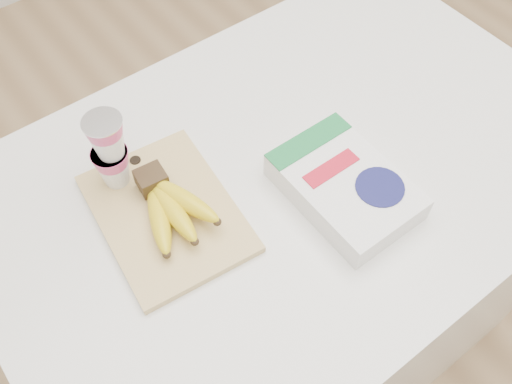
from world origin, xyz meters
TOP-DOWN VIEW (x-y plane):
  - table at (0.00, 0.00)m, footprint 1.14×0.76m
  - cutting_board at (-0.24, 0.05)m, footprint 0.24×0.31m
  - bananas at (-0.24, 0.04)m, footprint 0.13×0.18m
  - yogurt_stack at (-0.27, 0.15)m, footprint 0.07×0.07m
  - cereal_box at (0.03, -0.10)m, footprint 0.16×0.24m

SIDE VIEW (x-z plane):
  - table at x=0.00m, z-range 0.00..0.85m
  - cutting_board at x=-0.24m, z-range 0.85..0.87m
  - cereal_box at x=0.03m, z-range 0.85..0.91m
  - bananas at x=-0.24m, z-range 0.86..0.92m
  - yogurt_stack at x=-0.27m, z-range 0.87..1.02m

